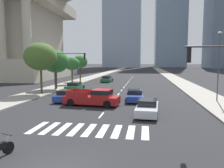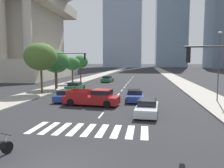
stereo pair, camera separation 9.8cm
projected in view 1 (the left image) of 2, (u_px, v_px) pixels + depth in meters
sidewalk_east at (191, 88)px, 36.76m from camera, size 4.00×260.00×0.15m
sidewalk_west at (63, 86)px, 40.02m from camera, size 4.00×260.00×0.15m
crosswalk_near at (89, 130)px, 14.34m from camera, size 7.65×2.74×0.01m
lane_divider_center at (126, 85)px, 41.89m from camera, size 0.14×50.00×0.01m
pickup_truck at (94, 98)px, 22.21m from camera, size 5.74×2.56×1.67m
sedan_green_0 at (75, 87)px, 33.47m from camera, size 1.89×4.62×1.35m
sedan_blue_1 at (67, 96)px, 24.98m from camera, size 1.82×4.23×1.26m
sedan_blue_2 at (135, 96)px, 24.93m from camera, size 2.13×4.54×1.26m
sedan_green_3 at (107, 79)px, 47.88m from camera, size 2.18×4.83×1.32m
sedan_silver_4 at (147, 108)px, 18.45m from camera, size 2.03×4.51×1.26m
traffic_signal_far at (66, 63)px, 32.80m from camera, size 5.22×0.28×5.88m
street_lamp_east at (219, 61)px, 23.84m from camera, size 0.50×0.24×7.47m
street_tree_nearest at (41, 57)px, 29.46m from camera, size 4.35×4.35×6.78m
street_tree_second at (56, 62)px, 34.53m from camera, size 4.10×4.10×6.02m
street_tree_third at (72, 64)px, 42.17m from camera, size 2.97×2.97×5.15m
street_tree_fourth at (80, 62)px, 47.42m from camera, size 3.21×3.21×5.62m
war_memorial at (3, 6)px, 60.64m from camera, size 33.57×33.57×37.77m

